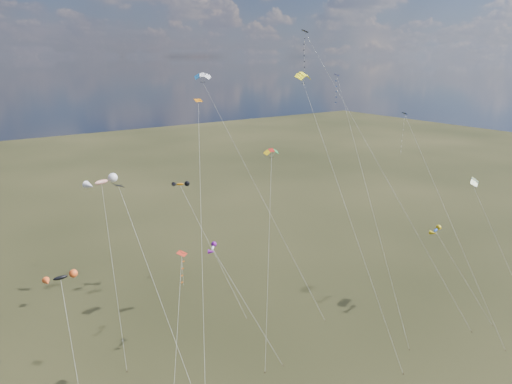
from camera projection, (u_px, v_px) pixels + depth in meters
diamond_black_high at (316, 72)px, 62.83m from camera, size 12.22×23.43×39.29m
diamond_navy_tall at (341, 107)px, 67.38m from camera, size 5.76×21.30×33.30m
diamond_black_mid at (141, 246)px, 48.24m from camera, size 2.49×16.30×22.46m
diamond_red_low at (182, 277)px, 47.70m from camera, size 6.62×8.71×16.21m
diamond_navy_right at (408, 144)px, 64.87m from camera, size 0.60×19.05×28.19m
diamond_orange_center at (200, 178)px, 55.93m from camera, size 11.50×20.75×30.43m
parafoil_yellow at (304, 76)px, 57.35m from camera, size 2.75×19.05×34.28m
parafoil_blue_white at (203, 77)px, 63.65m from camera, size 10.23×18.63×33.90m
parafoil_striped at (475, 180)px, 63.55m from camera, size 2.92×12.06×19.95m
parafoil_tricolor at (272, 152)px, 60.37m from camera, size 10.01×11.59×24.36m
novelty_black_orange at (60, 278)px, 51.37m from camera, size 3.20×9.42×12.37m
novelty_orange_black at (181, 185)px, 69.84m from camera, size 3.84×15.57×17.45m
novelty_white_purple at (213, 249)px, 55.22m from camera, size 5.54×9.53×13.91m
novelty_redwhite_stripe at (101, 182)px, 58.10m from camera, size 4.41×12.56×21.15m
novelty_blue_yellow at (436, 231)px, 63.69m from camera, size 5.14×8.70×12.91m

